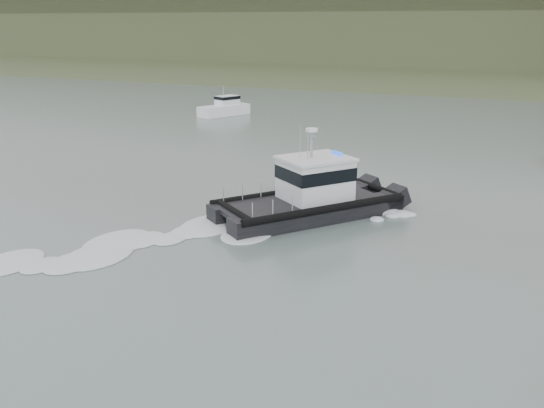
% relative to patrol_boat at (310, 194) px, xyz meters
% --- Properties ---
extents(ground, '(400.00, 400.00, 0.00)m').
position_rel_patrol_boat_xyz_m(ground, '(1.85, -12.77, -1.25)').
color(ground, '#566761').
rests_on(ground, ground).
extents(headlands, '(500.00, 105.36, 27.12)m').
position_rel_patrol_boat_xyz_m(headlands, '(1.85, 112.72, 5.80)').
color(headlands, '#3D502D').
rests_on(headlands, ground).
extents(patrol_boat, '(9.14, 10.46, 4.99)m').
position_rel_patrol_boat_xyz_m(patrol_boat, '(0.00, 0.00, 0.00)').
color(patrol_boat, black).
rests_on(patrol_boat, ground).
extents(motorboat, '(4.22, 6.45, 3.38)m').
position_rel_patrol_boat_xyz_m(motorboat, '(-21.97, 30.78, -0.41)').
color(motorboat, white).
rests_on(motorboat, ground).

